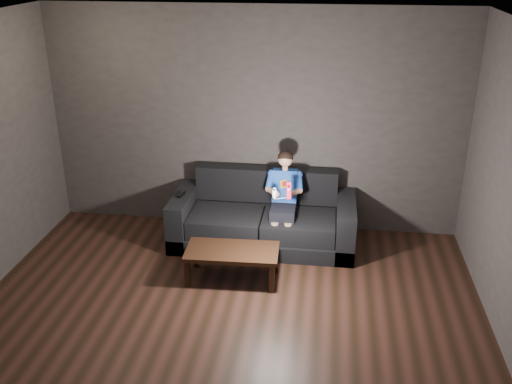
# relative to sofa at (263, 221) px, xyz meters

# --- Properties ---
(floor) EXTENTS (5.00, 5.00, 0.00)m
(floor) POSITION_rel_sofa_xyz_m (-0.18, -2.02, -0.27)
(floor) COLOR black
(floor) RESTS_ON ground
(back_wall) EXTENTS (5.00, 0.04, 2.70)m
(back_wall) POSITION_rel_sofa_xyz_m (-0.18, 0.48, 1.08)
(back_wall) COLOR #363130
(back_wall) RESTS_ON ground
(ceiling) EXTENTS (5.00, 5.00, 0.02)m
(ceiling) POSITION_rel_sofa_xyz_m (-0.18, -2.02, 2.43)
(ceiling) COLOR white
(ceiling) RESTS_ON back_wall
(sofa) EXTENTS (2.14, 0.92, 0.83)m
(sofa) POSITION_rel_sofa_xyz_m (0.00, 0.00, 0.00)
(sofa) COLOR black
(sofa) RESTS_ON floor
(child) EXTENTS (0.42, 0.52, 1.04)m
(child) POSITION_rel_sofa_xyz_m (0.24, -0.06, 0.42)
(child) COLOR black
(child) RESTS_ON sofa
(wii_remote_red) EXTENTS (0.06, 0.08, 0.19)m
(wii_remote_red) POSITION_rel_sofa_xyz_m (0.32, -0.46, 0.62)
(wii_remote_red) COLOR #C41B3E
(wii_remote_red) RESTS_ON child
(nunchuk_white) EXTENTS (0.06, 0.09, 0.14)m
(nunchuk_white) POSITION_rel_sofa_xyz_m (0.17, -0.46, 0.57)
(nunchuk_white) COLOR white
(nunchuk_white) RESTS_ON child
(wii_remote_black) EXTENTS (0.06, 0.16, 0.03)m
(wii_remote_black) POSITION_rel_sofa_xyz_m (-0.96, -0.08, 0.33)
(wii_remote_black) COLOR black
(wii_remote_black) RESTS_ON sofa
(coffee_table) EXTENTS (0.99, 0.52, 0.35)m
(coffee_table) POSITION_rel_sofa_xyz_m (-0.22, -0.88, 0.04)
(coffee_table) COLOR black
(coffee_table) RESTS_ON floor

